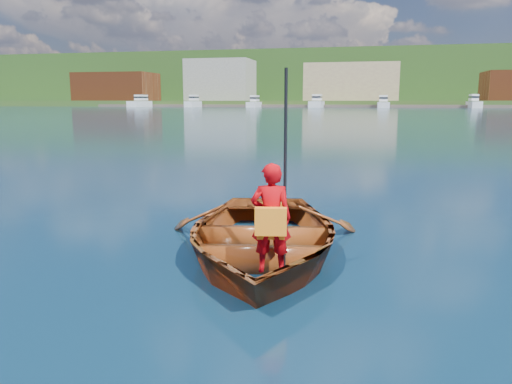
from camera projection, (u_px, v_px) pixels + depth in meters
The scene contains 8 objects.
ground at pixel (290, 242), 7.08m from camera, with size 600.00×600.00×0.00m.
rowboat at pixel (261, 235), 6.40m from camera, with size 3.50×4.44×0.83m.
child_paddler at pixel (271, 218), 5.43m from camera, with size 0.49×0.39×2.21m.
shoreline at pixel (368, 83), 232.35m from camera, with size 400.00×140.00×22.00m.
dock at pixel (334, 106), 151.05m from camera, with size 160.00×11.92×0.80m.
waterfront_buildings at pixel (343, 83), 165.73m from camera, with size 202.00×16.00×14.00m.
marina_yachts at pixel (363, 103), 144.56m from camera, with size 142.94×13.36×4.08m.
hillside_trees at pixel (416, 68), 220.03m from camera, with size 271.66×82.64×25.58m.
Camera 1 is at (1.02, -6.77, 1.97)m, focal length 35.00 mm.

